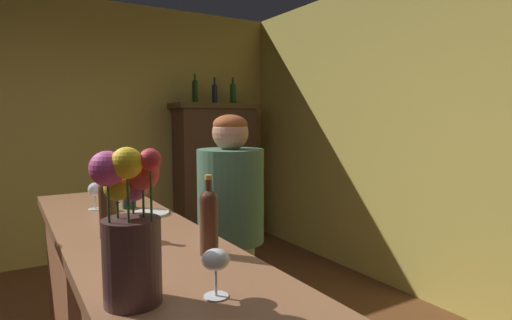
% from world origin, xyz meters
% --- Properties ---
extents(wall_back, '(5.71, 0.12, 2.71)m').
position_xyz_m(wall_back, '(0.00, 2.88, 1.36)').
color(wall_back, '#CFB252').
rests_on(wall_back, ground).
extents(wall_right, '(0.12, 5.76, 2.71)m').
position_xyz_m(wall_right, '(2.86, 0.00, 1.36)').
color(wall_right, gold).
rests_on(wall_right, ground).
extents(display_cabinet, '(0.99, 0.42, 1.66)m').
position_xyz_m(display_cabinet, '(2.02, 2.58, 0.86)').
color(display_cabinet, '#4E3226').
rests_on(display_cabinet, ground).
extents(wine_bottle_pinot, '(0.07, 0.07, 0.29)m').
position_xyz_m(wine_bottle_pinot, '(0.27, -0.07, 1.14)').
color(wine_bottle_pinot, '#482D1C').
rests_on(wine_bottle_pinot, bar_counter).
extents(wine_bottle_riesling, '(0.07, 0.07, 0.29)m').
position_xyz_m(wine_bottle_riesling, '(0.52, -0.48, 1.13)').
color(wine_bottle_riesling, '#4C2B1B').
rests_on(wine_bottle_riesling, bar_counter).
extents(wine_bottle_rose, '(0.07, 0.07, 0.28)m').
position_xyz_m(wine_bottle_rose, '(0.48, 0.44, 1.13)').
color(wine_bottle_rose, '#13311E').
rests_on(wine_bottle_rose, bar_counter).
extents(wine_glass_front, '(0.07, 0.07, 0.14)m').
position_xyz_m(wine_glass_front, '(0.32, 0.50, 1.11)').
color(wine_glass_front, white).
rests_on(wine_glass_front, bar_counter).
extents(wine_glass_mid, '(0.07, 0.07, 0.13)m').
position_xyz_m(wine_glass_mid, '(0.37, 0.27, 1.09)').
color(wine_glass_mid, white).
rests_on(wine_glass_mid, bar_counter).
extents(wine_glass_rear, '(0.08, 0.08, 0.16)m').
position_xyz_m(wine_glass_rear, '(0.52, 0.88, 1.12)').
color(wine_glass_rear, white).
rests_on(wine_glass_rear, bar_counter).
extents(wine_glass_spare, '(0.08, 0.08, 0.13)m').
position_xyz_m(wine_glass_spare, '(0.39, -0.81, 1.10)').
color(wine_glass_spare, white).
rests_on(wine_glass_spare, bar_counter).
extents(flower_arrangement, '(0.18, 0.18, 0.41)m').
position_xyz_m(flower_arrangement, '(0.19, -0.73, 1.20)').
color(flower_arrangement, '#472C2C').
rests_on(flower_arrangement, bar_counter).
extents(cheese_plate, '(0.19, 0.19, 0.01)m').
position_xyz_m(cheese_plate, '(0.53, 0.23, 1.01)').
color(cheese_plate, white).
rests_on(cheese_plate, bar_counter).
extents(display_bottle_left, '(0.06, 0.06, 0.34)m').
position_xyz_m(display_bottle_left, '(1.78, 2.58, 1.80)').
color(display_bottle_left, '#1B3B18').
rests_on(display_bottle_left, display_cabinet).
extents(display_bottle_midleft, '(0.06, 0.06, 0.29)m').
position_xyz_m(display_bottle_midleft, '(2.02, 2.58, 1.78)').
color(display_bottle_midleft, '#1D223A').
rests_on(display_bottle_midleft, display_cabinet).
extents(display_bottle_center, '(0.07, 0.07, 0.31)m').
position_xyz_m(display_bottle_center, '(2.26, 2.58, 1.79)').
color(display_bottle_center, '#215026').
rests_on(display_bottle_center, display_cabinet).
extents(bartender, '(0.39, 0.39, 1.51)m').
position_xyz_m(bartender, '(1.04, 0.33, 0.82)').
color(bartender, '#9D9E80').
rests_on(bartender, ground).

